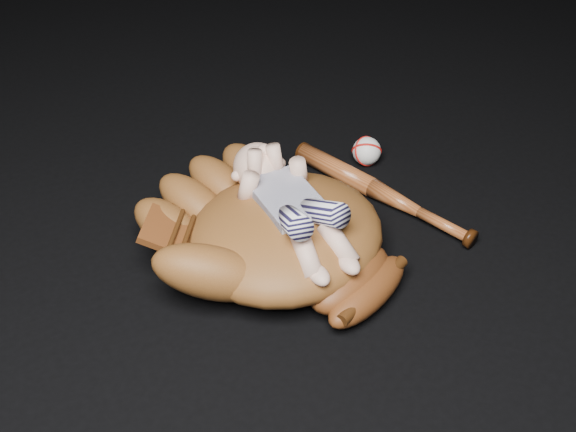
{
  "coord_description": "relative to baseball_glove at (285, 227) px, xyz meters",
  "views": [
    {
      "loc": [
        -0.59,
        -0.86,
        0.9
      ],
      "look_at": [
        -0.09,
        0.04,
        0.09
      ],
      "focal_mm": 45.0,
      "sensor_mm": 36.0,
      "label": 1
    }
  ],
  "objects": [
    {
      "name": "baseball_glove",
      "position": [
        0.0,
        0.0,
        0.0
      ],
      "size": [
        0.63,
        0.66,
        0.16
      ],
      "primitive_type": null,
      "rotation": [
        0.0,
        0.0,
        0.39
      ],
      "color": "#5E3314",
      "rests_on": "ground"
    },
    {
      "name": "newborn_baby",
      "position": [
        0.01,
        -0.01,
        0.05
      ],
      "size": [
        0.17,
        0.36,
        0.14
      ],
      "primitive_type": null,
      "rotation": [
        0.0,
        0.0,
        -0.03
      ],
      "color": "#DDA98E",
      "rests_on": "baseball_glove"
    },
    {
      "name": "baseball_bat",
      "position": [
        0.26,
        0.07,
        -0.06
      ],
      "size": [
        0.17,
        0.44,
        0.04
      ],
      "primitive_type": null,
      "rotation": [
        0.0,
        0.0,
        0.29
      ],
      "color": "brown",
      "rests_on": "ground"
    },
    {
      "name": "baseball",
      "position": [
        0.32,
        0.2,
        -0.05
      ],
      "size": [
        0.08,
        0.08,
        0.06
      ],
      "primitive_type": "sphere",
      "rotation": [
        0.0,
        0.0,
        -0.25
      ],
      "color": "silver",
      "rests_on": "ground"
    }
  ]
}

